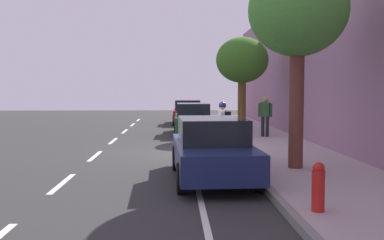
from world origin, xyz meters
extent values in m
plane|color=#2E2E2E|center=(0.00, 0.00, 0.00)|extent=(60.17, 60.17, 0.00)
cube|color=#AF9FA1|center=(3.27, 0.00, 0.08)|extent=(3.22, 37.61, 0.16)
cube|color=gray|center=(1.58, 0.00, 0.08)|extent=(0.16, 37.61, 0.16)
cube|color=white|center=(-3.06, -5.10, 0.00)|extent=(0.14, 2.20, 0.01)
cube|color=white|center=(-3.06, -0.90, 0.00)|extent=(0.14, 2.20, 0.01)
cube|color=white|center=(-3.06, 3.30, 0.00)|extent=(0.14, 2.20, 0.01)
cube|color=white|center=(-3.06, 7.50, 0.00)|extent=(0.14, 2.20, 0.01)
cube|color=white|center=(-3.06, 11.70, 0.00)|extent=(0.14, 2.20, 0.01)
cube|color=white|center=(-3.06, 15.90, 0.00)|extent=(0.14, 2.20, 0.01)
cube|color=white|center=(0.11, 0.00, 0.00)|extent=(0.12, 37.61, 0.01)
cube|color=gray|center=(5.13, 0.00, 3.23)|extent=(0.50, 37.61, 6.46)
cube|color=navy|center=(0.50, -4.82, 0.60)|extent=(1.93, 4.47, 0.64)
cube|color=black|center=(0.50, -4.82, 1.22)|extent=(1.63, 2.16, 0.60)
cylinder|color=black|center=(1.26, -3.43, 0.33)|extent=(0.25, 0.67, 0.66)
cylinder|color=black|center=(-0.36, -3.49, 0.33)|extent=(0.25, 0.67, 0.66)
cylinder|color=black|center=(1.36, -6.15, 0.33)|extent=(0.25, 0.67, 0.66)
cylinder|color=black|center=(-0.25, -6.21, 0.33)|extent=(0.25, 0.67, 0.66)
cube|color=#1E512D|center=(0.48, 6.07, 0.60)|extent=(1.80, 4.41, 0.64)
cube|color=black|center=(0.48, 6.07, 1.22)|extent=(1.57, 2.11, 0.60)
cylinder|color=black|center=(1.30, 7.43, 0.33)|extent=(0.23, 0.66, 0.66)
cylinder|color=black|center=(-0.32, 7.44, 0.33)|extent=(0.23, 0.66, 0.66)
cylinder|color=black|center=(1.27, 4.70, 0.33)|extent=(0.23, 0.66, 0.66)
cylinder|color=black|center=(-0.35, 4.72, 0.33)|extent=(0.23, 0.66, 0.66)
cube|color=maroon|center=(0.37, 12.35, 0.60)|extent=(1.80, 4.42, 0.64)
cube|color=black|center=(0.37, 12.35, 1.22)|extent=(1.57, 2.12, 0.60)
cylinder|color=black|center=(1.19, 13.71, 0.33)|extent=(0.23, 0.66, 0.66)
cylinder|color=black|center=(-0.43, 13.72, 0.33)|extent=(0.23, 0.66, 0.66)
cylinder|color=black|center=(1.17, 10.98, 0.33)|extent=(0.23, 0.66, 0.66)
cylinder|color=black|center=(-0.45, 10.99, 0.33)|extent=(0.23, 0.66, 0.66)
torus|color=black|center=(0.66, 1.06, 0.34)|extent=(0.61, 0.39, 0.69)
torus|color=black|center=(1.56, 0.53, 0.34)|extent=(0.61, 0.39, 0.69)
cylinder|color=#A51414|center=(1.00, 0.86, 0.43)|extent=(0.57, 0.36, 0.51)
cylinder|color=#A51414|center=(1.31, 0.68, 0.42)|extent=(0.14, 0.10, 0.47)
cylinder|color=#A51414|center=(1.04, 0.83, 0.66)|extent=(0.65, 0.40, 0.05)
cylinder|color=#A51414|center=(1.41, 0.62, 0.27)|extent=(0.32, 0.21, 0.19)
cylinder|color=#A51414|center=(1.46, 0.59, 0.50)|extent=(0.24, 0.16, 0.33)
cylinder|color=#A51414|center=(0.70, 1.04, 0.51)|extent=(0.12, 0.09, 0.33)
cube|color=black|center=(1.36, 0.65, 0.69)|extent=(0.26, 0.21, 0.05)
cylinder|color=black|center=(0.73, 1.02, 0.73)|extent=(0.26, 0.41, 0.03)
cylinder|color=#C6B284|center=(1.34, 0.44, 0.43)|extent=(0.15, 0.15, 0.86)
cylinder|color=#C6B284|center=(1.28, 0.25, 0.43)|extent=(0.15, 0.15, 0.86)
cube|color=white|center=(1.31, 0.34, 1.17)|extent=(0.33, 0.43, 0.61)
cylinder|color=white|center=(1.39, 0.59, 1.14)|extent=(0.10, 0.10, 0.58)
cylinder|color=white|center=(1.24, 0.10, 1.14)|extent=(0.10, 0.10, 0.58)
sphere|color=#997B66|center=(1.31, 0.34, 1.59)|extent=(0.24, 0.24, 0.24)
sphere|color=navy|center=(1.31, 0.34, 1.63)|extent=(0.27, 0.27, 0.27)
cube|color=black|center=(1.50, 0.29, 1.19)|extent=(0.26, 0.34, 0.44)
cylinder|color=brown|center=(2.76, -4.13, 1.85)|extent=(0.38, 0.38, 3.38)
ellipsoid|color=#489235|center=(2.76, -4.13, 4.25)|extent=(2.55, 2.55, 2.38)
cylinder|color=brown|center=(2.76, 5.22, 1.54)|extent=(0.38, 0.38, 2.75)
ellipsoid|color=#376B20|center=(2.76, 5.22, 3.59)|extent=(2.46, 2.46, 2.16)
cylinder|color=black|center=(3.58, 3.27, 0.60)|extent=(0.15, 0.15, 0.87)
cylinder|color=black|center=(3.40, 3.36, 0.60)|extent=(0.15, 0.15, 0.87)
cube|color=#264C26|center=(3.49, 3.32, 1.34)|extent=(0.44, 0.37, 0.62)
cylinder|color=#264C26|center=(3.72, 3.20, 1.31)|extent=(0.10, 0.10, 0.58)
cylinder|color=#264C26|center=(3.25, 3.43, 1.31)|extent=(0.10, 0.10, 0.58)
sphere|color=#98904E|center=(3.49, 3.32, 1.77)|extent=(0.24, 0.24, 0.24)
cylinder|color=red|center=(2.01, -8.21, 0.51)|extent=(0.22, 0.22, 0.70)
sphere|color=red|center=(2.01, -8.21, 0.90)|extent=(0.20, 0.20, 0.20)
camera|label=1|loc=(-0.38, -15.35, 2.22)|focal=40.78mm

